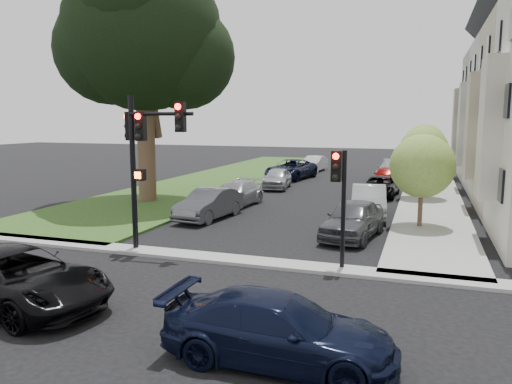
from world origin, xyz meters
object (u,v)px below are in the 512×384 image
(small_tree_b, at_px, (424,152))
(car_cross_near, at_px, (16,278))
(car_parked_8, at_px, (291,169))
(traffic_signal_main, at_px, (144,145))
(car_parked_5, at_px, (209,204))
(car_parked_0, at_px, (353,219))
(eucalyptus, at_px, (142,32))
(car_parked_6, at_px, (235,194))
(car_cross_far, at_px, (279,329))
(car_parked_2, at_px, (379,187))
(traffic_signal_secondary, at_px, (340,187))
(car_parked_1, at_px, (369,201))
(car_parked_9, at_px, (314,164))
(car_parked_3, at_px, (385,175))
(car_parked_4, at_px, (392,169))
(small_tree_c, at_px, (424,145))
(car_parked_7, at_px, (277,178))
(small_tree_a, at_px, (422,166))

(small_tree_b, bearing_deg, car_cross_near, -114.45)
(car_parked_8, bearing_deg, traffic_signal_main, -78.76)
(small_tree_b, height_order, car_parked_5, small_tree_b)
(traffic_signal_main, relative_size, car_cross_near, 1.03)
(car_parked_0, bearing_deg, eucalyptus, 166.51)
(car_parked_6, bearing_deg, car_cross_far, -61.24)
(car_cross_far, distance_m, car_parked_2, 22.82)
(car_parked_2, bearing_deg, car_parked_8, 140.15)
(traffic_signal_secondary, xyz_separation_m, car_cross_near, (-7.45, -5.88, -1.95))
(car_parked_1, height_order, car_parked_9, car_parked_1)
(car_parked_3, height_order, car_parked_6, car_parked_6)
(car_parked_4, bearing_deg, small_tree_c, -58.76)
(car_parked_5, bearing_deg, car_parked_4, 76.28)
(car_parked_0, distance_m, car_parked_7, 14.87)
(eucalyptus, bearing_deg, car_parked_5, -31.66)
(car_parked_5, relative_size, car_parked_7, 1.07)
(traffic_signal_secondary, height_order, car_parked_2, traffic_signal_secondary)
(traffic_signal_secondary, height_order, car_parked_3, traffic_signal_secondary)
(car_parked_0, bearing_deg, car_parked_8, 120.19)
(car_parked_3, bearing_deg, eucalyptus, -129.67)
(car_cross_far, xyz_separation_m, car_parked_3, (-0.13, 29.10, -0.03))
(small_tree_a, xyz_separation_m, car_parked_8, (-10.18, 16.01, -2.01))
(car_parked_8, height_order, car_parked_9, car_parked_8)
(car_parked_7, bearing_deg, small_tree_c, 17.17)
(car_parked_0, bearing_deg, car_parked_1, 96.71)
(traffic_signal_main, xyz_separation_m, car_parked_1, (7.07, 9.41, -3.16))
(car_parked_3, relative_size, car_parked_9, 0.91)
(small_tree_c, height_order, car_parked_4, small_tree_c)
(car_parked_6, xyz_separation_m, car_parked_7, (0.21, 7.65, 0.03))
(car_cross_far, distance_m, car_parked_8, 30.92)
(eucalyptus, relative_size, small_tree_a, 3.36)
(car_cross_far, relative_size, car_parked_6, 1.00)
(car_parked_7, bearing_deg, car_cross_far, -80.44)
(small_tree_c, height_order, car_cross_far, small_tree_c)
(car_parked_0, bearing_deg, car_parked_2, 97.95)
(car_parked_6, height_order, car_parked_9, car_parked_9)
(car_parked_7, distance_m, car_parked_9, 12.17)
(traffic_signal_main, distance_m, car_parked_3, 23.74)
(traffic_signal_main, bearing_deg, car_cross_near, -93.21)
(car_cross_near, bearing_deg, traffic_signal_secondary, -41.24)
(traffic_signal_secondary, relative_size, car_parked_7, 0.92)
(car_cross_near, relative_size, car_parked_6, 1.15)
(small_tree_a, height_order, car_parked_8, small_tree_a)
(car_parked_7, bearing_deg, car_parked_8, 87.94)
(traffic_signal_secondary, distance_m, car_cross_near, 9.69)
(small_tree_a, height_order, traffic_signal_secondary, small_tree_a)
(small_tree_b, xyz_separation_m, car_cross_near, (-9.88, -21.74, -2.15))
(small_tree_a, bearing_deg, traffic_signal_secondary, -108.26)
(car_cross_near, xyz_separation_m, car_parked_4, (7.43, 32.18, -0.02))
(eucalyptus, bearing_deg, car_parked_1, -1.12)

